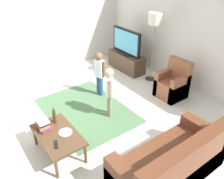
% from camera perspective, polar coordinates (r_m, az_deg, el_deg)
% --- Properties ---
extents(ground, '(7.80, 7.80, 0.00)m').
position_cam_1_polar(ground, '(4.65, -6.05, -9.15)').
color(ground, beige).
extents(wall_back, '(6.00, 0.12, 2.70)m').
position_cam_1_polar(wall_back, '(5.90, 19.67, 12.90)').
color(wall_back, silver).
rests_on(wall_back, ground).
extents(wall_left, '(0.12, 6.00, 2.70)m').
position_cam_1_polar(wall_left, '(6.60, -20.67, 14.43)').
color(wall_left, silver).
rests_on(wall_left, ground).
extents(area_rug, '(2.20, 1.60, 0.01)m').
position_cam_1_polar(area_rug, '(5.11, -6.43, -5.04)').
color(area_rug, '#4C724C').
rests_on(area_rug, ground).
extents(tv_stand, '(1.20, 0.44, 0.50)m').
position_cam_1_polar(tv_stand, '(6.80, 3.55, 6.83)').
color(tv_stand, '#4C3828').
rests_on(tv_stand, ground).
extents(tv, '(1.10, 0.28, 0.71)m').
position_cam_1_polar(tv, '(6.57, 3.57, 11.63)').
color(tv, black).
rests_on(tv, tv_stand).
extents(couch, '(0.80, 1.80, 0.86)m').
position_cam_1_polar(couch, '(3.66, 14.90, -17.56)').
color(couch, brown).
rests_on(couch, ground).
extents(armchair, '(0.60, 0.60, 0.90)m').
position_cam_1_polar(armchair, '(5.63, 14.90, 1.16)').
color(armchair, brown).
rests_on(armchair, ground).
extents(floor_lamp, '(0.36, 0.36, 1.78)m').
position_cam_1_polar(floor_lamp, '(5.89, 10.74, 16.02)').
color(floor_lamp, '#262626').
rests_on(floor_lamp, ground).
extents(child_near_tv, '(0.35, 0.18, 1.08)m').
position_cam_1_polar(child_near_tv, '(5.34, -3.15, 4.77)').
color(child_near_tv, '#33598C').
rests_on(child_near_tv, ground).
extents(child_center, '(0.34, 0.22, 1.08)m').
position_cam_1_polar(child_center, '(4.58, -0.64, 0.30)').
color(child_center, gray).
rests_on(child_center, ground).
extents(coffee_table, '(1.00, 0.60, 0.42)m').
position_cam_1_polar(coffee_table, '(3.96, -13.29, -11.19)').
color(coffee_table, '#513823').
rests_on(coffee_table, ground).
extents(book_stack, '(0.30, 0.24, 0.17)m').
position_cam_1_polar(book_stack, '(4.06, -16.71, -8.16)').
color(book_stack, red).
rests_on(book_stack, coffee_table).
extents(bottle, '(0.06, 0.06, 0.31)m').
position_cam_1_polar(bottle, '(4.10, -14.06, -6.48)').
color(bottle, '#4C3319').
rests_on(bottle, coffee_table).
extents(tv_remote, '(0.18, 0.10, 0.02)m').
position_cam_1_polar(tv_remote, '(3.74, -13.66, -13.04)').
color(tv_remote, black).
rests_on(tv_remote, coffee_table).
extents(plate, '(0.22, 0.22, 0.02)m').
position_cam_1_polar(plate, '(3.92, -11.47, -10.35)').
color(plate, white).
rests_on(plate, coffee_table).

